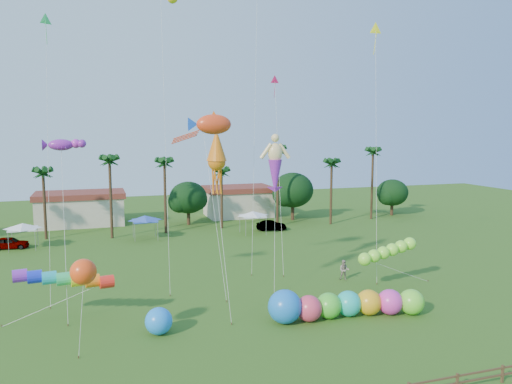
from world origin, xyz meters
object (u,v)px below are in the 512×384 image
object	(u,v)px
car_a	(10,243)
blue_ball	(159,321)
car_b	(271,225)
spectator_b	(344,270)
caterpillar_inflatable	(341,305)

from	to	relation	value
car_a	blue_ball	bearing A→B (deg)	-150.97
car_b	blue_ball	world-z (taller)	blue_ball
car_b	blue_ball	xyz separation A→B (m)	(-19.22, -30.96, 0.25)
spectator_b	car_a	bearing A→B (deg)	176.49
caterpillar_inflatable	blue_ball	bearing A→B (deg)	-178.22
car_b	spectator_b	xyz separation A→B (m)	(-1.40, -23.76, 0.26)
caterpillar_inflatable	blue_ball	distance (m)	13.17
car_a	spectator_b	size ratio (longest dim) A/B	2.22
car_a	caterpillar_inflatable	world-z (taller)	caterpillar_inflatable
spectator_b	blue_ball	size ratio (longest dim) A/B	1.01
car_b	caterpillar_inflatable	distance (m)	32.71
car_b	caterpillar_inflatable	bearing A→B (deg)	-178.02
car_a	car_b	size ratio (longest dim) A/B	1.02
car_a	blue_ball	xyz separation A→B (m)	(13.48, -30.21, 0.22)
caterpillar_inflatable	blue_ball	world-z (taller)	caterpillar_inflatable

